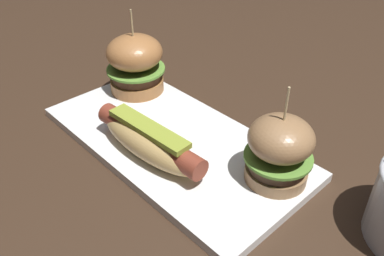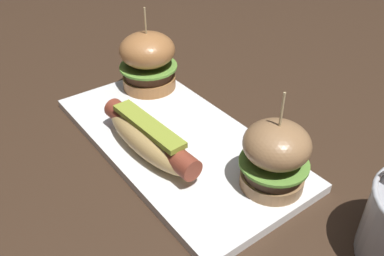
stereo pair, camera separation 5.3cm
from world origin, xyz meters
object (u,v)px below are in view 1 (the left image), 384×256
at_px(platter_main, 173,142).
at_px(hot_dog, 149,141).
at_px(slider_right, 279,150).
at_px(slider_left, 135,63).

height_order(platter_main, hot_dog, hot_dog).
bearing_deg(platter_main, slider_right, 14.05).
height_order(platter_main, slider_right, slider_right).
bearing_deg(hot_dog, platter_main, 99.87).
relative_size(hot_dog, slider_right, 1.43).
height_order(slider_left, slider_right, slider_left).
distance_m(hot_dog, slider_right, 0.18).
xyz_separation_m(hot_dog, slider_right, (0.15, 0.09, 0.02)).
distance_m(slider_left, slider_right, 0.32).
relative_size(hot_dog, slider_left, 1.34).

